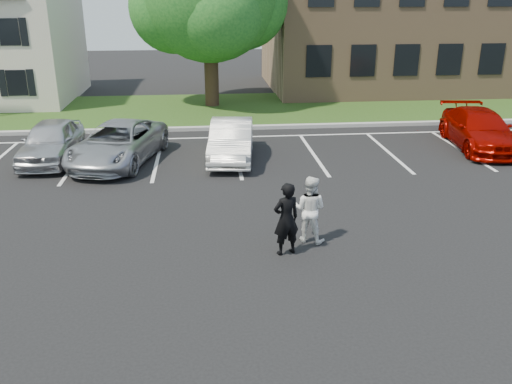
# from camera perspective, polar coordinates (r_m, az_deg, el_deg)

# --- Properties ---
(ground_plane) EXTENTS (90.00, 90.00, 0.00)m
(ground_plane) POSITION_cam_1_polar(r_m,az_deg,el_deg) (12.06, 0.48, -7.24)
(ground_plane) COLOR black
(ground_plane) RESTS_ON ground
(curb) EXTENTS (40.00, 0.30, 0.15)m
(curb) POSITION_cam_1_polar(r_m,az_deg,el_deg) (23.30, -2.71, 6.77)
(curb) COLOR #969690
(curb) RESTS_ON ground
(grass_strip) EXTENTS (44.00, 8.00, 0.08)m
(grass_strip) POSITION_cam_1_polar(r_m,az_deg,el_deg) (27.20, -3.18, 8.69)
(grass_strip) COLOR #21440E
(grass_strip) RESTS_ON ground
(stall_lines) EXTENTS (34.00, 5.36, 0.01)m
(stall_lines) POSITION_cam_1_polar(r_m,az_deg,el_deg) (20.50, 1.69, 4.66)
(stall_lines) COLOR silver
(stall_lines) RESTS_ON ground
(office_building) EXTENTS (22.40, 10.40, 8.30)m
(office_building) POSITION_cam_1_polar(r_m,az_deg,el_deg) (35.98, 20.14, 17.06)
(office_building) COLOR #987453
(office_building) RESTS_ON ground
(man_black_suit) EXTENTS (0.71, 0.58, 1.70)m
(man_black_suit) POSITION_cam_1_polar(r_m,az_deg,el_deg) (12.03, 3.20, -2.86)
(man_black_suit) COLOR black
(man_black_suit) RESTS_ON ground
(man_white_shirt) EXTENTS (0.98, 0.91, 1.61)m
(man_white_shirt) POSITION_cam_1_polar(r_m,az_deg,el_deg) (12.72, 5.67, -1.80)
(man_white_shirt) COLOR white
(man_white_shirt) RESTS_ON ground
(car_silver_west) EXTENTS (1.74, 4.15, 1.40)m
(car_silver_west) POSITION_cam_1_polar(r_m,az_deg,el_deg) (20.07, -20.75, 5.02)
(car_silver_west) COLOR silver
(car_silver_west) RESTS_ON ground
(car_silver_minivan) EXTENTS (3.43, 5.32, 1.36)m
(car_silver_minivan) POSITION_cam_1_polar(r_m,az_deg,el_deg) (19.19, -14.33, 5.00)
(car_silver_minivan) COLOR #A5A7AD
(car_silver_minivan) RESTS_ON ground
(car_white_sedan) EXTENTS (1.86, 4.24, 1.36)m
(car_white_sedan) POSITION_cam_1_polar(r_m,az_deg,el_deg) (18.99, -2.61, 5.45)
(car_white_sedan) COLOR silver
(car_white_sedan) RESTS_ON ground
(car_red_compact) EXTENTS (2.50, 4.98, 1.39)m
(car_red_compact) POSITION_cam_1_polar(r_m,az_deg,el_deg) (22.06, 22.44, 6.10)
(car_red_compact) COLOR #8D0500
(car_red_compact) RESTS_ON ground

